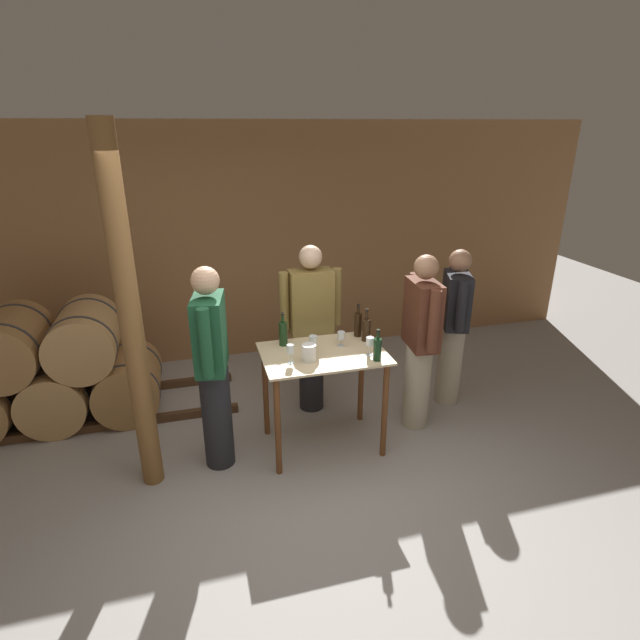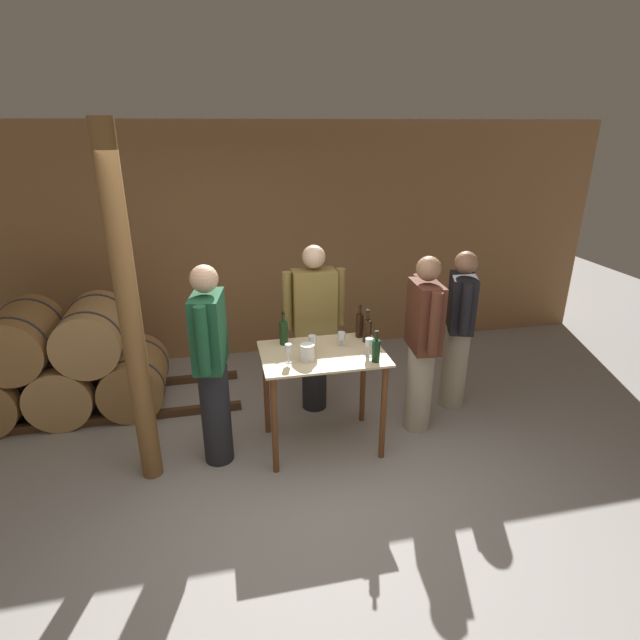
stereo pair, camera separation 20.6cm
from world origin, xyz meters
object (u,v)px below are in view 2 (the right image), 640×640
at_px(wooden_post, 130,319).
at_px(person_visitor_near_door, 459,328).
at_px(wine_bottle_right, 367,330).
at_px(wine_glass_near_left, 289,349).
at_px(ice_bucket, 307,353).
at_px(wine_bottle_left, 376,350).
at_px(person_host, 212,364).
at_px(wine_glass_near_center, 312,341).
at_px(wine_glass_near_right, 341,336).
at_px(wine_bottle_far_left, 284,332).
at_px(wine_glass_far_side, 369,343).
at_px(wine_bottle_center, 360,324).
at_px(person_visitor_bearded, 423,342).
at_px(person_visitor_with_scarf, 314,326).

bearing_deg(wooden_post, person_visitor_near_door, 9.73).
xyz_separation_m(wine_bottle_right, wine_glass_near_left, (-0.72, -0.26, 0.00)).
xyz_separation_m(ice_bucket, person_visitor_near_door, (1.57, 0.51, -0.13)).
height_order(wine_bottle_left, person_host, person_host).
bearing_deg(wine_glass_near_center, wine_bottle_right, 14.92).
bearing_deg(wine_glass_near_right, wine_glass_near_left, -156.65).
relative_size(wooden_post, person_host, 1.59).
height_order(wooden_post, wine_bottle_far_left, wooden_post).
bearing_deg(wine_bottle_left, wine_glass_far_side, 102.76).
bearing_deg(wine_glass_far_side, wine_glass_near_right, 126.28).
relative_size(wine_bottle_left, wine_bottle_right, 0.89).
bearing_deg(wooden_post, wine_glass_near_right, 6.71).
xyz_separation_m(wine_bottle_center, wine_glass_far_side, (-0.04, -0.40, 0.00)).
relative_size(wine_bottle_left, wine_glass_near_center, 1.66).
bearing_deg(ice_bucket, wine_bottle_right, 23.88).
height_order(wine_bottle_left, person_visitor_bearded, person_visitor_bearded).
bearing_deg(person_visitor_with_scarf, person_visitor_bearded, -32.96).
distance_m(wine_glass_near_left, wine_glass_near_center, 0.25).
relative_size(wine_bottle_right, wine_glass_near_left, 1.87).
bearing_deg(person_visitor_bearded, wine_bottle_far_left, 172.62).
height_order(ice_bucket, person_visitor_near_door, person_visitor_near_door).
relative_size(wooden_post, wine_bottle_left, 10.29).
xyz_separation_m(wine_glass_near_left, person_visitor_with_scarf, (0.36, 0.75, -0.14)).
xyz_separation_m(wine_glass_far_side, person_host, (-1.25, 0.12, -0.11)).
relative_size(wine_bottle_left, person_visitor_bearded, 0.16).
height_order(wooden_post, wine_glass_far_side, wooden_post).
height_order(wine_bottle_left, person_visitor_with_scarf, person_visitor_with_scarf).
relative_size(wine_glass_near_left, wine_glass_near_center, 1.00).
bearing_deg(wine_bottle_left, wine_bottle_center, 88.62).
bearing_deg(person_visitor_with_scarf, person_host, -145.53).
distance_m(wine_bottle_center, person_visitor_near_door, 1.06).
relative_size(wine_bottle_left, ice_bucket, 1.89).
bearing_deg(wine_glass_near_center, person_visitor_bearded, 4.44).
xyz_separation_m(wine_bottle_far_left, wine_glass_far_side, (0.64, -0.38, 0.00)).
distance_m(wooden_post, wine_glass_near_right, 1.67).
height_order(wooden_post, wine_glass_near_center, wooden_post).
bearing_deg(wine_glass_near_right, person_visitor_bearded, -0.76).
distance_m(wooden_post, wine_bottle_left, 1.85).
bearing_deg(wine_bottle_center, person_visitor_with_scarf, 130.72).
relative_size(wine_bottle_left, wine_glass_far_side, 1.69).
distance_m(wine_bottle_far_left, wine_glass_near_left, 0.35).
xyz_separation_m(person_visitor_bearded, person_visitor_near_door, (0.50, 0.31, -0.03)).
bearing_deg(wine_glass_far_side, person_visitor_near_door, 26.47).
xyz_separation_m(wine_bottle_left, ice_bucket, (-0.53, 0.13, -0.03)).
height_order(wine_bottle_left, wine_glass_near_right, wine_bottle_left).
xyz_separation_m(ice_bucket, person_visitor_bearded, (1.07, 0.20, -0.10)).
relative_size(ice_bucket, person_visitor_with_scarf, 0.08).
distance_m(wooden_post, wine_bottle_right, 1.90).
height_order(wooden_post, person_visitor_with_scarf, wooden_post).
bearing_deg(person_visitor_bearded, wooden_post, -175.61).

